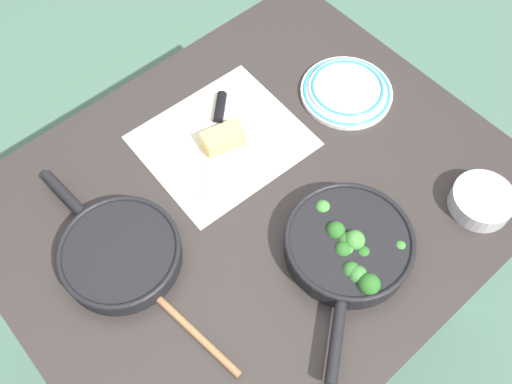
{
  "coord_description": "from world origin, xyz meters",
  "views": [
    {
      "loc": [
        0.42,
        0.47,
        1.83
      ],
      "look_at": [
        0.0,
        0.0,
        0.75
      ],
      "focal_mm": 40.0,
      "sensor_mm": 36.0,
      "label": 1
    }
  ],
  "objects_px": {
    "wooden_spoon": "(161,301)",
    "dinner_plate_stack": "(347,90)",
    "skillet_eggs": "(120,253)",
    "cheese_block": "(224,139)",
    "prep_bowl_steel": "(482,201)",
    "grater_knife": "(217,129)",
    "skillet_broccoli": "(349,246)"
  },
  "relations": [
    {
      "from": "skillet_eggs",
      "to": "grater_knife",
      "type": "xyz_separation_m",
      "value": [
        -0.36,
        -0.12,
        -0.02
      ]
    },
    {
      "from": "skillet_eggs",
      "to": "cheese_block",
      "type": "height_order",
      "value": "skillet_eggs"
    },
    {
      "from": "grater_knife",
      "to": "cheese_block",
      "type": "relative_size",
      "value": 2.2
    },
    {
      "from": "skillet_broccoli",
      "to": "prep_bowl_steel",
      "type": "distance_m",
      "value": 0.32
    },
    {
      "from": "wooden_spoon",
      "to": "dinner_plate_stack",
      "type": "height_order",
      "value": "dinner_plate_stack"
    },
    {
      "from": "skillet_eggs",
      "to": "prep_bowl_steel",
      "type": "distance_m",
      "value": 0.78
    },
    {
      "from": "skillet_broccoli",
      "to": "skillet_eggs",
      "type": "xyz_separation_m",
      "value": [
        0.36,
        -0.3,
        -0.01
      ]
    },
    {
      "from": "cheese_block",
      "to": "prep_bowl_steel",
      "type": "bearing_deg",
      "value": 122.59
    },
    {
      "from": "cheese_block",
      "to": "dinner_plate_stack",
      "type": "height_order",
      "value": "cheese_block"
    },
    {
      "from": "wooden_spoon",
      "to": "grater_knife",
      "type": "distance_m",
      "value": 0.44
    },
    {
      "from": "grater_knife",
      "to": "prep_bowl_steel",
      "type": "bearing_deg",
      "value": 76.1
    },
    {
      "from": "wooden_spoon",
      "to": "prep_bowl_steel",
      "type": "bearing_deg",
      "value": -119.76
    },
    {
      "from": "skillet_broccoli",
      "to": "wooden_spoon",
      "type": "distance_m",
      "value": 0.4
    },
    {
      "from": "grater_knife",
      "to": "skillet_eggs",
      "type": "bearing_deg",
      "value": -24.49
    },
    {
      "from": "dinner_plate_stack",
      "to": "skillet_broccoli",
      "type": "bearing_deg",
      "value": 44.47
    },
    {
      "from": "skillet_broccoli",
      "to": "grater_knife",
      "type": "relative_size",
      "value": 1.59
    },
    {
      "from": "cheese_block",
      "to": "skillet_broccoli",
      "type": "bearing_deg",
      "value": 92.77
    },
    {
      "from": "skillet_eggs",
      "to": "cheese_block",
      "type": "bearing_deg",
      "value": -80.1
    },
    {
      "from": "skillet_eggs",
      "to": "skillet_broccoli",
      "type": "bearing_deg",
      "value": -133.16
    },
    {
      "from": "cheese_block",
      "to": "prep_bowl_steel",
      "type": "relative_size",
      "value": 0.78
    },
    {
      "from": "skillet_broccoli",
      "to": "wooden_spoon",
      "type": "bearing_deg",
      "value": -62.76
    },
    {
      "from": "skillet_eggs",
      "to": "dinner_plate_stack",
      "type": "height_order",
      "value": "skillet_eggs"
    },
    {
      "from": "wooden_spoon",
      "to": "cheese_block",
      "type": "bearing_deg",
      "value": -64.38
    },
    {
      "from": "dinner_plate_stack",
      "to": "prep_bowl_steel",
      "type": "bearing_deg",
      "value": 88.74
    },
    {
      "from": "wooden_spoon",
      "to": "dinner_plate_stack",
      "type": "relative_size",
      "value": 1.53
    },
    {
      "from": "cheese_block",
      "to": "wooden_spoon",
      "type": "bearing_deg",
      "value": 32.17
    },
    {
      "from": "skillet_eggs",
      "to": "wooden_spoon",
      "type": "distance_m",
      "value": 0.13
    },
    {
      "from": "skillet_broccoli",
      "to": "wooden_spoon",
      "type": "height_order",
      "value": "skillet_broccoli"
    },
    {
      "from": "skillet_eggs",
      "to": "cheese_block",
      "type": "distance_m",
      "value": 0.35
    },
    {
      "from": "grater_knife",
      "to": "prep_bowl_steel",
      "type": "distance_m",
      "value": 0.62
    },
    {
      "from": "skillet_eggs",
      "to": "grater_knife",
      "type": "height_order",
      "value": "skillet_eggs"
    },
    {
      "from": "skillet_broccoli",
      "to": "grater_knife",
      "type": "bearing_deg",
      "value": -126.64
    }
  ]
}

